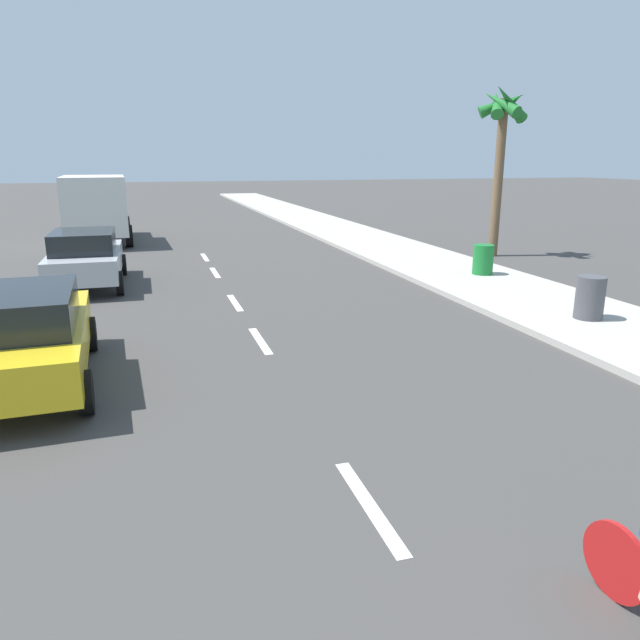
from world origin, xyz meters
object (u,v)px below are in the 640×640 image
parked_car_yellow (21,335)px  palm_tree_far (502,125)px  delivery_truck (96,207)px  trash_bin_near (590,298)px  parked_car_silver (86,257)px  trash_bin_far (483,260)px

parked_car_yellow → palm_tree_far: size_ratio=0.75×
delivery_truck → trash_bin_near: (10.97, -16.81, -0.90)m
parked_car_silver → trash_bin_near: (10.71, -7.32, -0.24)m
parked_car_silver → palm_tree_far: bearing=6.6°
parked_car_yellow → parked_car_silver: 7.81m
palm_tree_far → trash_bin_near: (-3.24, -8.87, -4.00)m
parked_car_yellow → palm_tree_far: bearing=30.4°
trash_bin_near → parked_car_yellow: bearing=-177.5°
delivery_truck → trash_bin_far: bearing=-47.7°
palm_tree_far → trash_bin_near: bearing=-110.1°
delivery_truck → trash_bin_far: (11.52, -11.66, -0.92)m
parked_car_silver → trash_bin_near: size_ratio=4.71×
parked_car_yellow → trash_bin_far: 12.88m
palm_tree_far → delivery_truck: bearing=150.8°
parked_car_yellow → trash_bin_far: parked_car_yellow is taller
palm_tree_far → trash_bin_far: size_ratio=6.89×
delivery_truck → palm_tree_far: bearing=-31.6°
parked_car_silver → delivery_truck: (-0.27, 9.50, 0.66)m
parked_car_yellow → delivery_truck: 17.31m
trash_bin_near → trash_bin_far: size_ratio=1.05×
delivery_truck → parked_car_silver: bearing=-90.7°
parked_car_yellow → delivery_truck: bearing=87.0°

